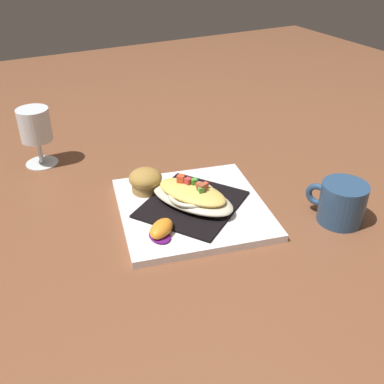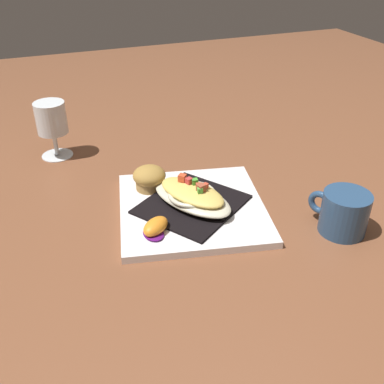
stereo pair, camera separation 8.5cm
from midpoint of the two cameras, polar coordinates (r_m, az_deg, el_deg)
The scene contains 8 objects.
ground_plane at distance 0.88m, azimuth -2.78°, elevation -2.56°, with size 2.60×2.60×0.00m, color brown.
square_plate at distance 0.87m, azimuth -2.80°, elevation -2.17°, with size 0.28×0.28×0.01m, color white.
folded_napkin at distance 0.87m, azimuth -2.81°, elevation -1.64°, with size 0.17×0.18×0.00m, color black.
gratin_dish at distance 0.86m, azimuth -2.84°, elevation -0.52°, with size 0.20×0.16×0.05m.
muffin at distance 0.91m, azimuth -8.63°, elevation 1.41°, with size 0.07×0.07×0.05m.
orange_garnish at distance 0.79m, azimuth -7.07°, elevation -4.92°, with size 0.06×0.07×0.03m.
coffee_mug at distance 0.86m, azimuth 15.87°, elevation -1.65°, with size 0.11×0.09×0.08m.
stemmed_glass at distance 1.08m, azimuth -21.55°, elevation 7.50°, with size 0.07×0.07×0.13m.
Camera 1 is at (0.64, -0.34, 0.49)m, focal length 41.78 mm.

